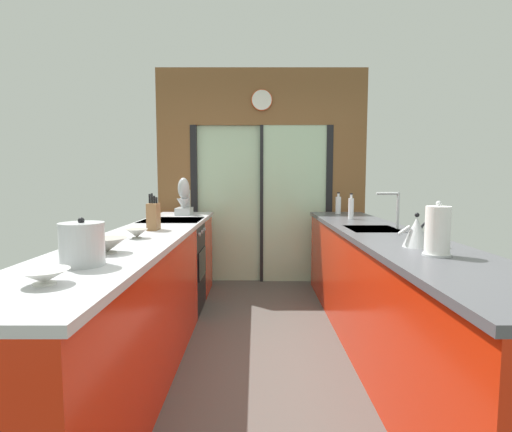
# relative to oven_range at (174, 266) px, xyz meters

# --- Properties ---
(ground_plane) EXTENTS (5.04, 7.60, 0.02)m
(ground_plane) POSITION_rel_oven_range_xyz_m (0.91, -0.65, -0.47)
(ground_plane) COLOR #4C4742
(back_wall_unit) EXTENTS (2.64, 0.12, 2.70)m
(back_wall_unit) POSITION_rel_oven_range_xyz_m (0.91, 1.15, 1.07)
(back_wall_unit) COLOR brown
(back_wall_unit) RESTS_ON ground_plane
(left_counter_run) EXTENTS (0.62, 3.80, 0.92)m
(left_counter_run) POSITION_rel_oven_range_xyz_m (-0.00, -1.12, 0.01)
(left_counter_run) COLOR red
(left_counter_run) RESTS_ON ground_plane
(right_counter_run) EXTENTS (0.62, 3.80, 0.92)m
(right_counter_run) POSITION_rel_oven_range_xyz_m (1.82, -0.95, 0.01)
(right_counter_run) COLOR red
(right_counter_run) RESTS_ON ground_plane
(sink_faucet) EXTENTS (0.19, 0.02, 0.30)m
(sink_faucet) POSITION_rel_oven_range_xyz_m (1.97, -0.70, 0.66)
(sink_faucet) COLOR #B7BABC
(sink_faucet) RESTS_ON right_counter_run
(oven_range) EXTENTS (0.60, 0.60, 0.92)m
(oven_range) POSITION_rel_oven_range_xyz_m (0.00, 0.00, 0.00)
(oven_range) COLOR black
(oven_range) RESTS_ON ground_plane
(mixing_bowl_near) EXTENTS (0.19, 0.19, 0.06)m
(mixing_bowl_near) POSITION_rel_oven_range_xyz_m (0.02, -2.42, 0.50)
(mixing_bowl_near) COLOR silver
(mixing_bowl_near) RESTS_ON left_counter_run
(mixing_bowl_mid) EXTENTS (0.21, 0.21, 0.08)m
(mixing_bowl_mid) POSITION_rel_oven_range_xyz_m (0.02, -1.77, 0.51)
(mixing_bowl_mid) COLOR gray
(mixing_bowl_mid) RESTS_ON left_counter_run
(mixing_bowl_far) EXTENTS (0.15, 0.15, 0.06)m
(mixing_bowl_far) POSITION_rel_oven_range_xyz_m (0.02, -1.23, 0.50)
(mixing_bowl_far) COLOR gray
(mixing_bowl_far) RESTS_ON left_counter_run
(knife_block) EXTENTS (0.08, 0.14, 0.29)m
(knife_block) POSITION_rel_oven_range_xyz_m (0.02, -0.78, 0.58)
(knife_block) COLOR brown
(knife_block) RESTS_ON left_counter_run
(stand_mixer) EXTENTS (0.17, 0.27, 0.42)m
(stand_mixer) POSITION_rel_oven_range_xyz_m (0.02, 0.57, 0.63)
(stand_mixer) COLOR #B7BABC
(stand_mixer) RESTS_ON left_counter_run
(stock_pot) EXTENTS (0.21, 0.21, 0.23)m
(stock_pot) POSITION_rel_oven_range_xyz_m (0.02, -2.08, 0.57)
(stock_pot) COLOR #B7BABC
(stock_pot) RESTS_ON left_counter_run
(kettle) EXTENTS (0.25, 0.16, 0.21)m
(kettle) POSITION_rel_oven_range_xyz_m (1.80, -1.57, 0.56)
(kettle) COLOR #B7BABC
(kettle) RESTS_ON right_counter_run
(soap_bottle_near) EXTENTS (0.05, 0.05, 0.26)m
(soap_bottle_near) POSITION_rel_oven_range_xyz_m (1.80, 0.07, 0.58)
(soap_bottle_near) COLOR silver
(soap_bottle_near) RESTS_ON right_counter_run
(soap_bottle_far) EXTENTS (0.06, 0.06, 0.25)m
(soap_bottle_far) POSITION_rel_oven_range_xyz_m (1.80, 0.69, 0.57)
(soap_bottle_far) COLOR silver
(soap_bottle_far) RESTS_ON right_counter_run
(paper_towel_roll) EXTENTS (0.15, 0.15, 0.29)m
(paper_towel_roll) POSITION_rel_oven_range_xyz_m (1.80, -1.85, 0.60)
(paper_towel_roll) COLOR #B7BABC
(paper_towel_roll) RESTS_ON right_counter_run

